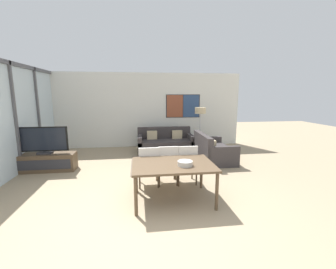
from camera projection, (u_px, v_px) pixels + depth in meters
The scene contains 15 objects.
ground_plane at pixel (154, 219), 3.67m from camera, with size 24.00×24.00×0.00m, color #9E896B.
wall_back at pixel (145, 110), 8.57m from camera, with size 7.54×0.09×2.80m.
window_wall_left at pixel (14, 114), 5.54m from camera, with size 0.07×5.28×2.80m.
area_rug at pixel (171, 163), 6.59m from camera, with size 2.32×1.90×0.01m.
tv_console at pixel (46, 162), 5.94m from camera, with size 1.50×0.49×0.46m.
television at pixel (44, 140), 5.84m from camera, with size 1.20×0.20×0.72m.
sofa_main at pixel (165, 144), 7.99m from camera, with size 1.93×0.92×0.83m.
sofa_side at pixel (212, 152), 6.86m from camera, with size 0.92×1.55×0.83m.
coffee_table at pixel (171, 155), 6.55m from camera, with size 1.05×1.05×0.34m.
dining_table at pixel (173, 167), 4.21m from camera, with size 1.51×1.08×0.73m.
dining_chair_left at pixel (149, 164), 4.89m from camera, with size 0.46×0.46×0.90m.
dining_chair_centre at pixel (168, 162), 4.99m from camera, with size 0.46×0.46×0.90m.
dining_chair_right at pixel (187, 162), 5.02m from camera, with size 0.46×0.46×0.90m.
fruit_bowl at pixel (185, 163), 4.06m from camera, with size 0.28×0.28×0.09m.
floor_lamp at pixel (200, 113), 8.06m from camera, with size 0.39×0.39×1.54m.
Camera 1 is at (-0.22, -3.36, 2.01)m, focal length 24.00 mm.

